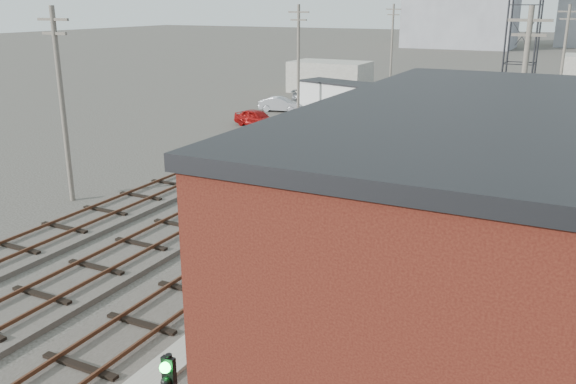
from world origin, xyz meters
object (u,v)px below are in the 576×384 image
Objects in this scene: site_trailer at (338,98)px; car_red at (257,118)px; car_grey at (313,97)px; switch_stand at (222,190)px; car_silver at (281,104)px.

car_red is at bearing -98.81° from site_trailer.
car_grey is at bearing 149.46° from site_trailer.
car_red is 0.94× the size of car_grey.
switch_stand is 30.81m from car_grey.
car_silver is (-9.28, 24.04, -0.07)m from switch_stand.
site_trailer is at bearing -90.75° from car_silver.
car_red reaches higher than car_silver.
switch_stand is 25.77m from car_silver.
site_trailer is 1.89× the size of car_silver.
site_trailer is 5.12m from car_silver.
site_trailer reaches higher than switch_stand.
switch_stand is at bearing -175.02° from car_grey.
car_grey is (0.58, 5.52, -0.04)m from car_silver.
car_red reaches higher than car_grey.
site_trailer reaches higher than car_silver.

